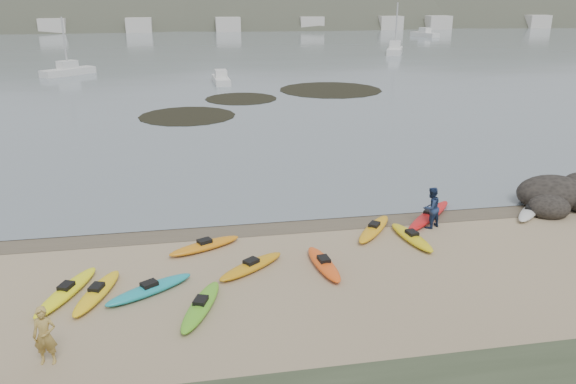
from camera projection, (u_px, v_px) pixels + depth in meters
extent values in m
plane|color=tan|center=(288.00, 222.00, 26.36)|extent=(600.00, 600.00, 0.00)
plane|color=brown|center=(289.00, 224.00, 26.08)|extent=(60.00, 60.00, 0.00)
plane|color=slate|center=(190.00, 14.00, 304.83)|extent=(1200.00, 1200.00, 0.00)
ellipsoid|color=#FFFD15|center=(67.00, 291.00, 19.87)|extent=(2.05, 3.72, 0.34)
ellipsoid|color=teal|center=(150.00, 289.00, 20.01)|extent=(3.26, 2.42, 0.34)
ellipsoid|color=#EDA313|center=(374.00, 229.00, 25.16)|extent=(2.66, 3.19, 0.34)
ellipsoid|color=silver|center=(530.00, 211.00, 27.22)|extent=(2.83, 2.79, 0.34)
ellipsoid|color=red|center=(429.00, 216.00, 26.68)|extent=(3.84, 3.85, 0.34)
ellipsoid|color=yellow|center=(97.00, 292.00, 19.79)|extent=(1.71, 3.37, 0.34)
ellipsoid|color=orange|center=(205.00, 246.00, 23.47)|extent=(3.23, 2.02, 0.34)
ellipsoid|color=#60BF26|center=(201.00, 306.00, 18.93)|extent=(1.86, 3.45, 0.34)
ellipsoid|color=yellow|center=(412.00, 237.00, 24.30)|extent=(1.21, 3.27, 0.34)
ellipsoid|color=orange|center=(251.00, 266.00, 21.71)|extent=(3.00, 2.51, 0.34)
ellipsoid|color=#FD5716|center=(324.00, 264.00, 21.89)|extent=(1.05, 3.23, 0.34)
imported|color=tan|center=(45.00, 336.00, 16.00)|extent=(0.69, 0.48, 1.82)
imported|color=navy|center=(431.00, 208.00, 25.46)|extent=(1.16, 1.06, 1.93)
ellipsoid|color=black|center=(551.00, 199.00, 28.53)|extent=(3.60, 2.80, 1.80)
ellipsoid|color=black|center=(548.00, 211.00, 27.18)|extent=(2.00, 1.80, 1.20)
cylinder|color=black|center=(187.00, 116.00, 49.21)|extent=(8.43, 8.43, 0.04)
cylinder|color=black|center=(330.00, 90.00, 62.73)|extent=(11.45, 11.45, 0.04)
cylinder|color=black|center=(241.00, 99.00, 57.36)|extent=(7.34, 7.34, 0.04)
cube|color=silver|center=(68.00, 72.00, 74.04)|extent=(6.58, 6.51, 1.01)
cube|color=silver|center=(221.00, 80.00, 67.36)|extent=(1.93, 6.16, 0.85)
cube|color=silver|center=(395.00, 50.00, 100.95)|extent=(5.62, 8.86, 1.21)
cube|color=silver|center=(425.00, 34.00, 142.13)|extent=(4.80, 8.84, 1.19)
ellipsoid|color=#384235|center=(74.00, 76.00, 205.84)|extent=(220.00, 120.00, 80.00)
ellipsoid|color=#384235|center=(290.00, 65.00, 213.66)|extent=(200.00, 110.00, 68.00)
ellipsoid|color=#384235|center=(483.00, 63.00, 237.73)|extent=(230.00, 130.00, 76.00)
cube|color=beige|center=(43.00, 26.00, 153.28)|extent=(7.00, 5.00, 4.00)
cube|color=beige|center=(134.00, 25.00, 157.29)|extent=(7.00, 5.00, 4.00)
cube|color=beige|center=(219.00, 24.00, 161.29)|extent=(7.00, 5.00, 4.00)
cube|color=beige|center=(301.00, 24.00, 165.30)|extent=(7.00, 5.00, 4.00)
cube|color=beige|center=(379.00, 23.00, 169.31)|extent=(7.00, 5.00, 4.00)
cube|color=beige|center=(453.00, 22.00, 173.31)|extent=(7.00, 5.00, 4.00)
cube|color=beige|center=(524.00, 22.00, 177.32)|extent=(7.00, 5.00, 4.00)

